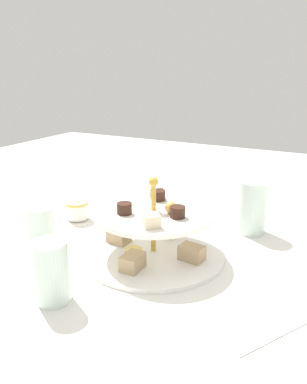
{
  "coord_description": "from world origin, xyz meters",
  "views": [
    {
      "loc": [
        0.63,
        0.33,
        0.38
      ],
      "look_at": [
        0.0,
        0.0,
        0.14
      ],
      "focal_mm": 35.13,
      "sensor_mm": 36.0,
      "label": 1
    }
  ],
  "objects_px": {
    "tiered_serving_stand": "(153,235)",
    "water_glass_tall_right": "(252,207)",
    "butter_knife_left": "(279,333)",
    "water_glass_mid_back": "(52,272)",
    "teacup_with_saucer": "(78,211)",
    "water_glass_short_left": "(40,225)",
    "butter_knife_right": "(154,204)"
  },
  "relations": [
    {
      "from": "water_glass_short_left",
      "to": "butter_knife_right",
      "type": "bearing_deg",
      "value": 162.05
    },
    {
      "from": "butter_knife_left",
      "to": "water_glass_tall_right",
      "type": "bearing_deg",
      "value": 51.25
    },
    {
      "from": "tiered_serving_stand",
      "to": "water_glass_tall_right",
      "type": "height_order",
      "value": "tiered_serving_stand"
    },
    {
      "from": "water_glass_tall_right",
      "to": "water_glass_mid_back",
      "type": "distance_m",
      "value": 0.49
    },
    {
      "from": "water_glass_tall_right",
      "to": "water_glass_short_left",
      "type": "distance_m",
      "value": 0.49
    },
    {
      "from": "teacup_with_saucer",
      "to": "water_glass_mid_back",
      "type": "bearing_deg",
      "value": 31.88
    },
    {
      "from": "tiered_serving_stand",
      "to": "water_glass_tall_right",
      "type": "relative_size",
      "value": 2.35
    },
    {
      "from": "butter_knife_right",
      "to": "tiered_serving_stand",
      "type": "bearing_deg",
      "value": 90.96
    },
    {
      "from": "water_glass_tall_right",
      "to": "water_glass_mid_back",
      "type": "xyz_separation_m",
      "value": [
        0.44,
        -0.23,
        -0.01
      ]
    },
    {
      "from": "water_glass_short_left",
      "to": "butter_knife_left",
      "type": "xyz_separation_m",
      "value": [
        0.07,
        0.53,
        -0.04
      ]
    },
    {
      "from": "teacup_with_saucer",
      "to": "water_glass_mid_back",
      "type": "distance_m",
      "value": 0.36
    },
    {
      "from": "tiered_serving_stand",
      "to": "water_glass_mid_back",
      "type": "height_order",
      "value": "tiered_serving_stand"
    },
    {
      "from": "water_glass_mid_back",
      "to": "water_glass_tall_right",
      "type": "bearing_deg",
      "value": 152.46
    },
    {
      "from": "water_glass_short_left",
      "to": "butter_knife_left",
      "type": "bearing_deg",
      "value": 82.34
    },
    {
      "from": "water_glass_short_left",
      "to": "tiered_serving_stand",
      "type": "bearing_deg",
      "value": 104.14
    },
    {
      "from": "water_glass_short_left",
      "to": "butter_knife_left",
      "type": "relative_size",
      "value": 0.49
    },
    {
      "from": "butter_knife_left",
      "to": "water_glass_mid_back",
      "type": "xyz_separation_m",
      "value": [
        0.09,
        -0.36,
        0.05
      ]
    },
    {
      "from": "teacup_with_saucer",
      "to": "water_glass_mid_back",
      "type": "height_order",
      "value": "water_glass_mid_back"
    },
    {
      "from": "butter_knife_left",
      "to": "butter_knife_right",
      "type": "bearing_deg",
      "value": 76.85
    },
    {
      "from": "tiered_serving_stand",
      "to": "water_glass_tall_right",
      "type": "bearing_deg",
      "value": 144.38
    },
    {
      "from": "water_glass_tall_right",
      "to": "butter_knife_right",
      "type": "xyz_separation_m",
      "value": [
        -0.06,
        -0.3,
        -0.06
      ]
    },
    {
      "from": "water_glass_short_left",
      "to": "butter_knife_right",
      "type": "distance_m",
      "value": 0.36
    },
    {
      "from": "butter_knife_left",
      "to": "tiered_serving_stand",
      "type": "bearing_deg",
      "value": 95.29
    },
    {
      "from": "water_glass_tall_right",
      "to": "butter_knife_left",
      "type": "height_order",
      "value": "water_glass_tall_right"
    },
    {
      "from": "tiered_serving_stand",
      "to": "butter_knife_left",
      "type": "bearing_deg",
      "value": 64.17
    },
    {
      "from": "water_glass_tall_right",
      "to": "teacup_with_saucer",
      "type": "height_order",
      "value": "water_glass_tall_right"
    },
    {
      "from": "tiered_serving_stand",
      "to": "teacup_with_saucer",
      "type": "relative_size",
      "value": 3.31
    },
    {
      "from": "water_glass_tall_right",
      "to": "water_glass_short_left",
      "type": "xyz_separation_m",
      "value": [
        0.28,
        -0.41,
        -0.02
      ]
    },
    {
      "from": "tiered_serving_stand",
      "to": "butter_knife_right",
      "type": "xyz_separation_m",
      "value": [
        -0.28,
        -0.14,
        -0.04
      ]
    },
    {
      "from": "teacup_with_saucer",
      "to": "butter_knife_left",
      "type": "height_order",
      "value": "teacup_with_saucer"
    },
    {
      "from": "tiered_serving_stand",
      "to": "teacup_with_saucer",
      "type": "bearing_deg",
      "value": -106.88
    },
    {
      "from": "water_glass_tall_right",
      "to": "water_glass_mid_back",
      "type": "height_order",
      "value": "water_glass_tall_right"
    }
  ]
}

